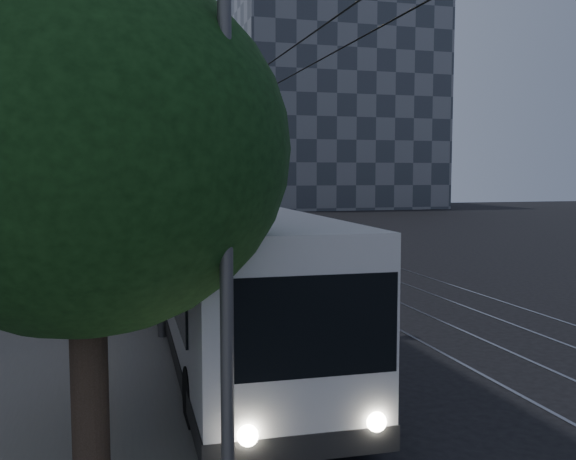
# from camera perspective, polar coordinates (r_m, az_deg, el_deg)

# --- Properties ---
(ground) EXTENTS (120.00, 120.00, 0.00)m
(ground) POSITION_cam_1_polar(r_m,az_deg,el_deg) (17.92, 5.98, -7.24)
(ground) COLOR black
(ground) RESTS_ON ground
(sidewalk) EXTENTS (5.00, 90.00, 0.15)m
(sidewalk) POSITION_cam_1_polar(r_m,az_deg,el_deg) (36.52, -16.98, -1.06)
(sidewalk) COLOR gray
(sidewalk) RESTS_ON ground
(tram_rails) EXTENTS (4.52, 90.00, 0.02)m
(tram_rails) POSITION_cam_1_polar(r_m,az_deg,el_deg) (37.57, -1.56, -0.78)
(tram_rails) COLOR gray
(tram_rails) RESTS_ON ground
(overhead_wires) EXTENTS (2.23, 90.00, 6.00)m
(overhead_wires) POSITION_cam_1_polar(r_m,az_deg,el_deg) (36.34, -13.13, 4.36)
(overhead_wires) COLOR black
(overhead_wires) RESTS_ON ground
(building_distant_right) EXTENTS (22.00, 18.00, 24.00)m
(building_distant_right) POSITION_cam_1_polar(r_m,az_deg,el_deg) (75.81, 3.61, 11.21)
(building_distant_right) COLOR #373D46
(building_distant_right) RESTS_ON ground
(trolleybus) EXTENTS (2.71, 11.97, 5.63)m
(trolleybus) POSITION_cam_1_polar(r_m,az_deg,el_deg) (13.48, -5.36, -4.22)
(trolleybus) COLOR silver
(trolleybus) RESTS_ON ground
(pickup_silver) EXTENTS (4.32, 6.95, 1.80)m
(pickup_silver) POSITION_cam_1_polar(r_m,az_deg,el_deg) (25.30, -7.95, -1.62)
(pickup_silver) COLOR #AFB2B7
(pickup_silver) RESTS_ON ground
(car_white_a) EXTENTS (2.29, 4.14, 1.33)m
(car_white_a) POSITION_cam_1_polar(r_m,az_deg,el_deg) (31.72, -9.46, -0.72)
(car_white_a) COLOR #B8B8BC
(car_white_a) RESTS_ON ground
(car_white_b) EXTENTS (2.38, 4.43, 1.22)m
(car_white_b) POSITION_cam_1_polar(r_m,az_deg,el_deg) (40.55, -10.91, 0.41)
(car_white_b) COLOR silver
(car_white_b) RESTS_ON ground
(car_white_c) EXTENTS (2.63, 4.76, 1.49)m
(car_white_c) POSITION_cam_1_polar(r_m,az_deg,el_deg) (41.09, -10.13, 0.67)
(car_white_c) COLOR white
(car_white_c) RESTS_ON ground
(car_white_d) EXTENTS (1.77, 3.80, 1.26)m
(car_white_d) POSITION_cam_1_polar(r_m,az_deg,el_deg) (49.41, -11.01, 1.24)
(car_white_d) COLOR silver
(car_white_d) RESTS_ON ground
(tree_0) EXTENTS (4.78, 4.78, 6.23)m
(tree_0) POSITION_cam_1_polar(r_m,az_deg,el_deg) (7.78, -17.75, 6.78)
(tree_0) COLOR black
(tree_0) RESTS_ON ground
(tree_1) EXTENTS (4.82, 4.82, 6.28)m
(tree_1) POSITION_cam_1_polar(r_m,az_deg,el_deg) (20.81, -15.71, 5.67)
(tree_1) COLOR black
(tree_1) RESTS_ON ground
(tree_2) EXTENTS (5.16, 5.16, 6.47)m
(tree_2) POSITION_cam_1_polar(r_m,az_deg,el_deg) (29.59, -15.61, 5.50)
(tree_2) COLOR black
(tree_2) RESTS_ON ground
(tree_3) EXTENTS (3.99, 3.99, 6.22)m
(tree_3) POSITION_cam_1_polar(r_m,az_deg,el_deg) (34.77, -15.58, 5.81)
(tree_3) COLOR black
(tree_3) RESTS_ON ground
(tree_4) EXTENTS (5.41, 5.41, 7.14)m
(tree_4) POSITION_cam_1_polar(r_m,az_deg,el_deg) (42.81, -15.55, 6.02)
(tree_4) COLOR black
(tree_4) RESTS_ON ground
(tree_5) EXTENTS (5.43, 5.43, 7.22)m
(tree_5) POSITION_cam_1_polar(r_m,az_deg,el_deg) (52.59, -15.64, 5.87)
(tree_5) COLOR black
(tree_5) RESTS_ON ground
(streetlamp_near) EXTENTS (2.36, 0.44, 9.74)m
(streetlamp_near) POSITION_cam_1_polar(r_m,az_deg,el_deg) (14.61, -9.84, 13.15)
(streetlamp_near) COLOR #505052
(streetlamp_near) RESTS_ON ground
(streetlamp_far) EXTENTS (2.17, 0.44, 8.79)m
(streetlamp_far) POSITION_cam_1_polar(r_m,az_deg,el_deg) (35.04, -12.82, 7.44)
(streetlamp_far) COLOR #505052
(streetlamp_far) RESTS_ON ground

